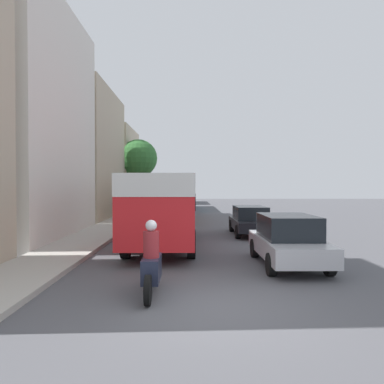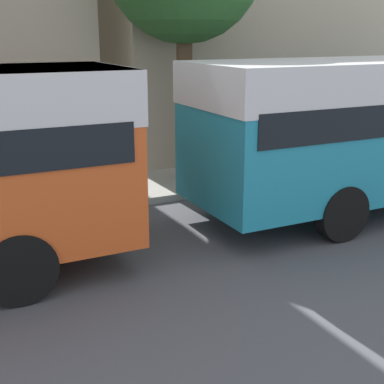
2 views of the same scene
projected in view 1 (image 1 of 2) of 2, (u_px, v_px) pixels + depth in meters
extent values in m
plane|color=#515156|center=(215.00, 307.00, 7.70)|extent=(120.00, 120.00, 0.00)
cube|color=silver|center=(17.00, 123.00, 17.76)|extent=(5.01, 9.30, 10.98)
cube|color=#BCAD93|center=(76.00, 155.00, 27.75)|extent=(5.50, 9.85, 9.47)
cube|color=#BCAD93|center=(100.00, 170.00, 37.81)|extent=(6.77, 8.65, 8.16)
cube|color=red|center=(164.00, 205.00, 15.60)|extent=(2.45, 9.04, 2.38)
cube|color=white|center=(164.00, 185.00, 15.58)|extent=(2.47, 9.08, 0.71)
cube|color=black|center=(164.00, 198.00, 15.59)|extent=(2.50, 8.68, 0.52)
cylinder|color=black|center=(145.00, 226.00, 18.41)|extent=(0.28, 1.00, 1.00)
cylinder|color=black|center=(191.00, 226.00, 18.43)|extent=(0.28, 1.00, 1.00)
cylinder|color=black|center=(126.00, 244.00, 12.81)|extent=(0.28, 1.00, 1.00)
cylinder|color=black|center=(191.00, 244.00, 12.83)|extent=(0.28, 1.00, 1.00)
cube|color=#EA5B23|center=(170.00, 195.00, 26.96)|extent=(2.41, 9.54, 2.53)
cube|color=white|center=(170.00, 183.00, 26.95)|extent=(2.43, 9.59, 0.76)
cube|color=black|center=(170.00, 191.00, 26.96)|extent=(2.46, 9.16, 0.56)
cylinder|color=black|center=(158.00, 210.00, 29.94)|extent=(0.28, 1.00, 1.00)
cylinder|color=black|center=(186.00, 210.00, 29.95)|extent=(0.28, 1.00, 1.00)
cylinder|color=black|center=(151.00, 216.00, 24.02)|extent=(0.28, 1.00, 1.00)
cylinder|color=black|center=(185.00, 216.00, 24.04)|extent=(0.28, 1.00, 1.00)
cube|color=teal|center=(177.00, 192.00, 38.70)|extent=(2.49, 10.92, 2.51)
cube|color=white|center=(177.00, 184.00, 38.68)|extent=(2.52, 10.98, 0.75)
cube|color=black|center=(177.00, 189.00, 38.69)|extent=(2.54, 10.49, 0.55)
cylinder|color=black|center=(168.00, 203.00, 42.10)|extent=(0.28, 1.00, 1.00)
cylinder|color=black|center=(188.00, 203.00, 42.11)|extent=(0.28, 1.00, 1.00)
cylinder|color=black|center=(164.00, 206.00, 35.33)|extent=(0.28, 1.00, 1.00)
cylinder|color=black|center=(188.00, 206.00, 35.34)|extent=(0.28, 1.00, 1.00)
cube|color=silver|center=(179.00, 190.00, 52.11)|extent=(2.49, 10.17, 2.51)
cube|color=#2D569E|center=(179.00, 184.00, 52.09)|extent=(2.52, 10.22, 0.75)
cube|color=black|center=(179.00, 188.00, 52.10)|extent=(2.54, 9.76, 0.55)
cylinder|color=black|center=(171.00, 199.00, 55.28)|extent=(0.28, 1.00, 1.00)
cylinder|color=black|center=(187.00, 199.00, 55.29)|extent=(0.28, 1.00, 1.00)
cylinder|color=black|center=(169.00, 200.00, 48.97)|extent=(0.28, 1.00, 1.00)
cylinder|color=black|center=(187.00, 200.00, 48.99)|extent=(0.28, 1.00, 1.00)
cube|color=#1E2338|center=(152.00, 269.00, 8.60)|extent=(0.38, 1.10, 0.55)
cylinder|color=black|center=(155.00, 272.00, 9.41)|extent=(0.10, 0.64, 0.64)
cylinder|color=black|center=(148.00, 290.00, 7.81)|extent=(0.12, 0.64, 0.64)
cylinder|color=maroon|center=(151.00, 244.00, 8.49)|extent=(0.36, 0.36, 0.60)
sphere|color=silver|center=(151.00, 226.00, 8.49)|extent=(0.26, 0.26, 0.26)
cube|color=black|center=(250.00, 224.00, 18.86)|extent=(1.71, 4.30, 0.48)
cube|color=black|center=(250.00, 213.00, 18.85)|extent=(1.51, 2.37, 0.65)
cylinder|color=black|center=(232.00, 226.00, 20.20)|extent=(0.22, 0.64, 0.64)
cylinder|color=black|center=(261.00, 226.00, 20.21)|extent=(0.22, 0.64, 0.64)
cylinder|color=black|center=(238.00, 232.00, 17.53)|extent=(0.22, 0.64, 0.64)
cylinder|color=black|center=(271.00, 232.00, 17.54)|extent=(0.22, 0.64, 0.64)
cube|color=#B7B7BC|center=(288.00, 247.00, 11.69)|extent=(1.76, 4.30, 0.55)
cube|color=black|center=(288.00, 226.00, 11.67)|extent=(1.55, 2.36, 0.71)
cylinder|color=black|center=(254.00, 248.00, 13.02)|extent=(0.22, 0.64, 0.64)
cylinder|color=black|center=(301.00, 248.00, 13.03)|extent=(0.22, 0.64, 0.64)
cylinder|color=black|center=(271.00, 264.00, 10.35)|extent=(0.22, 0.64, 0.64)
cylinder|color=black|center=(329.00, 264.00, 10.36)|extent=(0.22, 0.64, 0.64)
cylinder|color=#232838|center=(129.00, 213.00, 26.86)|extent=(0.27, 0.27, 0.76)
cylinder|color=black|center=(129.00, 203.00, 26.85)|extent=(0.33, 0.33, 0.64)
sphere|color=tan|center=(129.00, 197.00, 26.84)|extent=(0.21, 0.21, 0.21)
cylinder|color=#232838|center=(144.00, 204.00, 39.37)|extent=(0.35, 0.35, 0.78)
cylinder|color=black|center=(144.00, 197.00, 39.36)|extent=(0.43, 0.43, 0.65)
sphere|color=tan|center=(144.00, 193.00, 39.35)|extent=(0.21, 0.21, 0.21)
cylinder|color=brown|center=(138.00, 192.00, 34.43)|extent=(0.36, 0.36, 3.53)
sphere|color=#2D662D|center=(138.00, 158.00, 34.37)|extent=(3.47, 3.47, 3.47)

